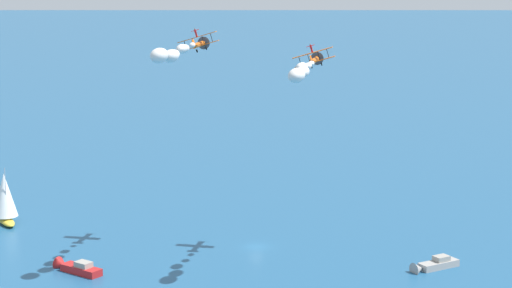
% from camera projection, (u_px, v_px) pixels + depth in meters
% --- Properties ---
extents(ground_plane, '(2000.00, 2000.00, 0.00)m').
position_uv_depth(ground_plane, '(256.00, 247.00, 172.24)').
color(ground_plane, '#1E517A').
extents(motorboat_near_centre, '(9.58, 6.46, 2.76)m').
position_uv_depth(motorboat_near_centre, '(76.00, 268.00, 158.17)').
color(motorboat_near_centre, '#B21E1E').
rests_on(motorboat_near_centre, ground_plane).
extents(sailboat_far_stbd, '(8.92, 4.94, 11.47)m').
position_uv_depth(sailboat_far_stbd, '(5.00, 198.00, 186.55)').
color(sailboat_far_stbd, gold).
rests_on(sailboat_far_stbd, ground_plane).
extents(motorboat_offshore, '(2.94, 9.25, 2.65)m').
position_uv_depth(motorboat_offshore, '(433.00, 265.00, 159.56)').
color(motorboat_offshore, '#9E9993').
rests_on(motorboat_offshore, ground_plane).
extents(biplane_lead, '(6.83, 6.58, 3.91)m').
position_uv_depth(biplane_lead, '(199.00, 44.00, 167.61)').
color(biplane_lead, orange).
extents(wingwalker_lead, '(0.99, 1.20, 1.51)m').
position_uv_depth(wingwalker_lead, '(195.00, 32.00, 167.36)').
color(wingwalker_lead, red).
extents(smoke_trail_lead, '(16.44, 14.50, 3.26)m').
position_uv_depth(smoke_trail_lead, '(170.00, 54.00, 150.56)').
color(smoke_trail_lead, silver).
extents(biplane_wingman, '(6.83, 6.58, 3.91)m').
position_uv_depth(biplane_wingman, '(314.00, 59.00, 163.21)').
color(biplane_wingman, orange).
extents(wingwalker_wingman, '(0.99, 1.20, 1.51)m').
position_uv_depth(wingwalker_wingman, '(311.00, 47.00, 162.95)').
color(wingwalker_wingman, red).
extents(smoke_trail_wingman, '(14.33, 12.39, 2.98)m').
position_uv_depth(smoke_trail_wingman, '(300.00, 72.00, 148.04)').
color(smoke_trail_wingman, silver).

